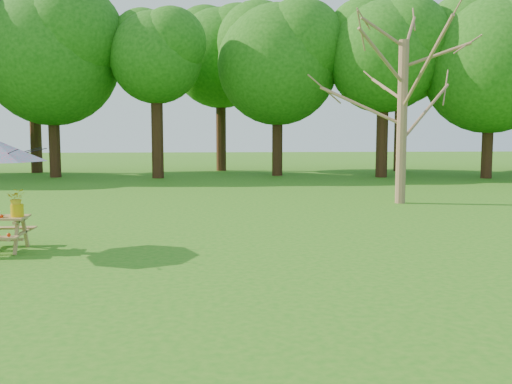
{
  "coord_description": "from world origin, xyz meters",
  "views": [
    {
      "loc": [
        -0.67,
        -6.44,
        2.26
      ],
      "look_at": [
        0.23,
        4.67,
        1.1
      ],
      "focal_mm": 40.0,
      "sensor_mm": 36.0,
      "label": 1
    }
  ],
  "objects": [
    {
      "name": "treeline",
      "position": [
        0.0,
        22.0,
        8.0
      ],
      "size": [
        60.0,
        12.0,
        16.0
      ],
      "primitive_type": null,
      "color": "#16560E",
      "rests_on": "ground"
    },
    {
      "name": "ground",
      "position": [
        0.0,
        0.0,
        0.0
      ],
      "size": [
        120.0,
        120.0,
        0.0
      ],
      "primitive_type": "plane",
      "color": "#247215",
      "rests_on": "ground"
    },
    {
      "name": "flower_bucket",
      "position": [
        -4.34,
        4.63,
        0.96
      ],
      "size": [
        0.37,
        0.34,
        0.54
      ],
      "color": "gold",
      "rests_on": "picnic_table"
    }
  ]
}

